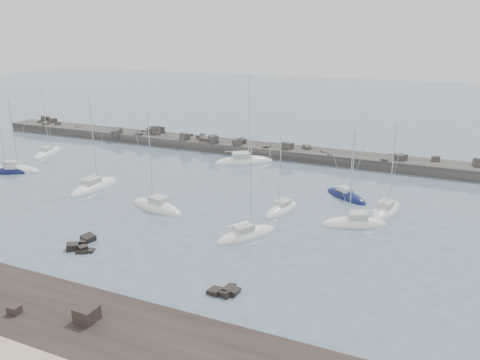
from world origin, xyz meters
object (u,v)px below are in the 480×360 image
object	(u,v)px
sailboat_9	(354,224)
sailboat_2	(10,172)
sailboat_7	(246,235)
sailboat_10	(386,211)
sailboat_8	(346,196)
sailboat_5	(157,208)
sailboat_4	(244,162)
sailboat_6	(281,210)
sailboat_1	(48,153)
sailboat_3	(94,187)
sailboat_0	(15,171)

from	to	relation	value
sailboat_9	sailboat_2	bearing A→B (deg)	-178.96
sailboat_7	sailboat_10	size ratio (longest dim) A/B	0.98
sailboat_2	sailboat_8	distance (m)	56.53
sailboat_10	sailboat_5	bearing A→B (deg)	-158.75
sailboat_4	sailboat_7	size ratio (longest dim) A/B	1.34
sailboat_7	sailboat_9	xyz separation A→B (m)	(11.14, 8.58, 0.01)
sailboat_2	sailboat_6	size ratio (longest dim) A/B	0.88
sailboat_2	sailboat_8	bearing A→B (deg)	11.17
sailboat_1	sailboat_10	bearing A→B (deg)	-4.58
sailboat_6	sailboat_10	distance (m)	14.10
sailboat_8	sailboat_2	bearing A→B (deg)	-168.83
sailboat_1	sailboat_8	bearing A→B (deg)	-1.46
sailboat_5	sailboat_6	bearing A→B (deg)	20.84
sailboat_4	sailboat_6	bearing A→B (deg)	-54.74
sailboat_1	sailboat_5	bearing A→B (deg)	-24.41
sailboat_1	sailboat_5	size ratio (longest dim) A/B	0.98
sailboat_9	sailboat_6	bearing A→B (deg)	174.72
sailboat_3	sailboat_10	world-z (taller)	sailboat_3
sailboat_2	sailboat_9	world-z (taller)	sailboat_9
sailboat_3	sailboat_7	bearing A→B (deg)	-13.58
sailboat_3	sailboat_8	bearing A→B (deg)	17.49
sailboat_3	sailboat_4	size ratio (longest dim) A/B	0.89
sailboat_4	sailboat_10	distance (m)	31.10
sailboat_7	sailboat_8	distance (m)	20.17
sailboat_2	sailboat_4	world-z (taller)	sailboat_4
sailboat_0	sailboat_5	size ratio (longest dim) A/B	0.95
sailboat_0	sailboat_1	xyz separation A→B (m)	(-4.03, 11.46, -0.03)
sailboat_3	sailboat_5	bearing A→B (deg)	-14.17
sailboat_0	sailboat_1	world-z (taller)	sailboat_1
sailboat_4	sailboat_6	size ratio (longest dim) A/B	1.53
sailboat_5	sailboat_8	world-z (taller)	sailboat_5
sailboat_3	sailboat_8	world-z (taller)	sailboat_3
sailboat_9	sailboat_10	distance (m)	6.91
sailboat_3	sailboat_9	world-z (taller)	sailboat_3
sailboat_10	sailboat_0	bearing A→B (deg)	-174.23
sailboat_5	sailboat_8	distance (m)	27.40
sailboat_6	sailboat_8	size ratio (longest dim) A/B	0.93
sailboat_1	sailboat_4	bearing A→B (deg)	14.13
sailboat_3	sailboat_7	world-z (taller)	sailboat_3
sailboat_8	sailboat_9	xyz separation A→B (m)	(3.02, -9.88, 0.02)
sailboat_2	sailboat_10	size ratio (longest dim) A/B	0.76
sailboat_3	sailboat_10	bearing A→B (deg)	10.34
sailboat_7	sailboat_8	size ratio (longest dim) A/B	1.05
sailboat_6	sailboat_9	bearing A→B (deg)	-5.28
sailboat_2	sailboat_4	bearing A→B (deg)	32.76
sailboat_10	sailboat_2	bearing A→B (deg)	-173.33
sailboat_0	sailboat_2	world-z (taller)	sailboat_0
sailboat_7	sailboat_10	distance (m)	20.52
sailboat_9	sailboat_10	bearing A→B (deg)	62.83
sailboat_1	sailboat_2	bearing A→B (deg)	-72.51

